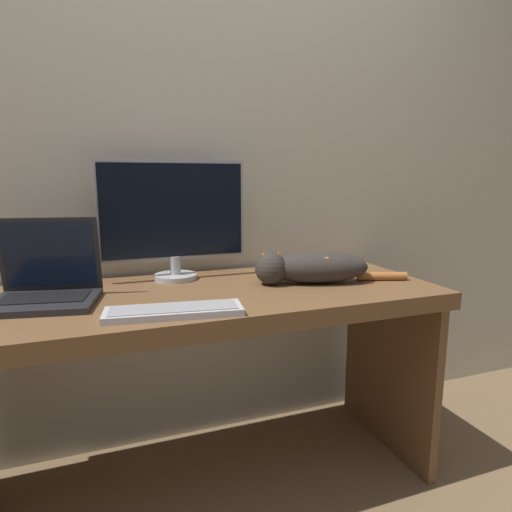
# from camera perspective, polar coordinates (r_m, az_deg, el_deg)

# --- Properties ---
(wall_back) EXTENTS (6.40, 0.06, 2.60)m
(wall_back) POSITION_cam_1_polar(r_m,az_deg,el_deg) (1.82, -10.01, 15.41)
(wall_back) COLOR beige
(wall_back) RESTS_ON ground_plane
(desk) EXTENTS (1.64, 0.64, 0.75)m
(desk) POSITION_cam_1_polar(r_m,az_deg,el_deg) (1.54, -6.67, -10.01)
(desk) COLOR brown
(desk) RESTS_ON ground_plane
(monitor) EXTENTS (0.55, 0.16, 0.45)m
(monitor) POSITION_cam_1_polar(r_m,az_deg,el_deg) (1.65, -10.95, 5.12)
(monitor) COLOR #B2B2B7
(monitor) RESTS_ON desk
(laptop) EXTENTS (0.35, 0.30, 0.26)m
(laptop) POSITION_cam_1_polar(r_m,az_deg,el_deg) (1.49, -26.28, -3.64)
(laptop) COLOR #232326
(laptop) RESTS_ON desk
(external_keyboard) EXTENTS (0.40, 0.17, 0.02)m
(external_keyboard) POSITION_cam_1_polar(r_m,az_deg,el_deg) (1.25, -10.86, -7.23)
(external_keyboard) COLOR #BCBCC1
(external_keyboard) RESTS_ON desk
(cat) EXTENTS (0.58, 0.25, 0.12)m
(cat) POSITION_cam_1_polar(r_m,az_deg,el_deg) (1.60, 7.17, -1.46)
(cat) COLOR #332D28
(cat) RESTS_ON desk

